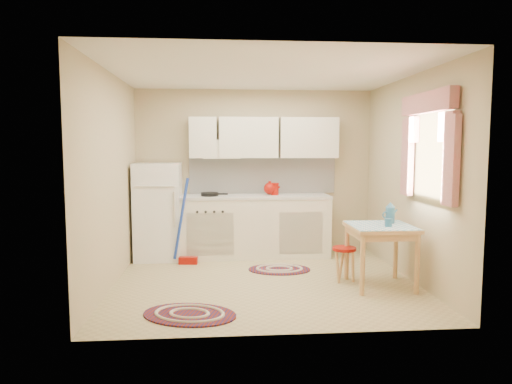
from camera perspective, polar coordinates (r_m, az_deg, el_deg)
room_shell at (r=5.69m, az=2.44°, el=5.27°), size 3.64×3.60×2.52m
fridge at (r=6.78m, az=-12.11°, el=-2.39°), size 0.65×0.60×1.40m
broom at (r=6.41m, az=-8.54°, el=-3.69°), size 0.29×0.15×1.20m
base_cabinets at (r=6.83m, az=-0.39°, el=-4.41°), size 2.25×0.60×0.88m
countertop at (r=6.77m, az=-0.39°, el=-0.57°), size 2.27×0.62×0.04m
frying_pan at (r=6.69m, az=-5.81°, el=-0.28°), size 0.29×0.29×0.05m
red_kettle at (r=6.78m, az=1.73°, el=0.45°), size 0.23×0.21×0.20m
red_canister at (r=6.79m, az=2.35°, el=0.29°), size 0.14×0.14×0.16m
table at (r=5.58m, az=15.26°, el=-7.74°), size 0.72×0.72×0.72m
stool at (r=5.72m, az=10.95°, el=-8.87°), size 0.29×0.29×0.42m
coffee_pot at (r=5.65m, az=16.43°, el=-2.51°), size 0.15×0.13×0.27m
mug at (r=5.43m, az=16.23°, el=-3.73°), size 0.11×0.11×0.10m
rug_center at (r=6.17m, az=2.94°, el=-9.64°), size 0.87×0.62×0.02m
rug_left at (r=4.64m, az=-8.30°, el=-14.92°), size 1.07×0.86×0.02m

